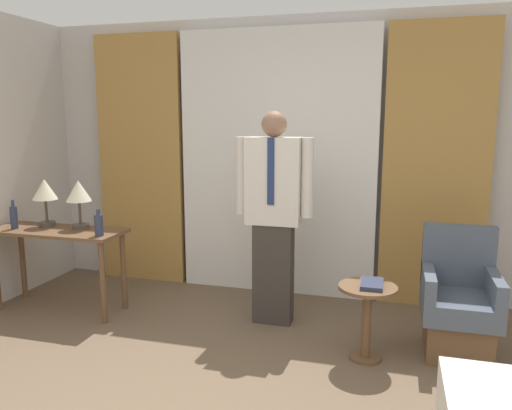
{
  "coord_description": "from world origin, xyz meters",
  "views": [
    {
      "loc": [
        1.12,
        -1.98,
        1.76
      ],
      "look_at": [
        0.05,
        1.84,
        1.05
      ],
      "focal_mm": 35.0,
      "sensor_mm": 36.0,
      "label": 1
    }
  ],
  "objects_px": {
    "table_lamp_left": "(45,192)",
    "book": "(372,284)",
    "desk": "(58,243)",
    "armchair": "(458,308)",
    "table_lamp_right": "(79,194)",
    "bottle_by_lamp": "(14,217)",
    "person": "(274,211)",
    "bottle_near_edge": "(99,225)",
    "side_table": "(367,310)"
  },
  "relations": [
    {
      "from": "desk",
      "to": "person",
      "type": "height_order",
      "value": "person"
    },
    {
      "from": "side_table",
      "to": "book",
      "type": "height_order",
      "value": "book"
    },
    {
      "from": "side_table",
      "to": "book",
      "type": "distance_m",
      "value": 0.2
    },
    {
      "from": "bottle_by_lamp",
      "to": "person",
      "type": "relative_size",
      "value": 0.15
    },
    {
      "from": "bottle_near_edge",
      "to": "desk",
      "type": "bearing_deg",
      "value": 168.38
    },
    {
      "from": "desk",
      "to": "armchair",
      "type": "bearing_deg",
      "value": 1.27
    },
    {
      "from": "table_lamp_right",
      "to": "bottle_by_lamp",
      "type": "distance_m",
      "value": 0.63
    },
    {
      "from": "side_table",
      "to": "book",
      "type": "relative_size",
      "value": 2.16
    },
    {
      "from": "table_lamp_left",
      "to": "table_lamp_right",
      "type": "relative_size",
      "value": 1.0
    },
    {
      "from": "bottle_near_edge",
      "to": "bottle_by_lamp",
      "type": "xyz_separation_m",
      "value": [
        -0.89,
        0.04,
        0.01
      ]
    },
    {
      "from": "bottle_near_edge",
      "to": "armchair",
      "type": "relative_size",
      "value": 0.25
    },
    {
      "from": "armchair",
      "to": "side_table",
      "type": "xyz_separation_m",
      "value": [
        -0.65,
        -0.3,
        0.03
      ]
    },
    {
      "from": "table_lamp_right",
      "to": "bottle_by_lamp",
      "type": "bearing_deg",
      "value": -163.91
    },
    {
      "from": "person",
      "to": "side_table",
      "type": "bearing_deg",
      "value": -30.54
    },
    {
      "from": "desk",
      "to": "table_lamp_right",
      "type": "bearing_deg",
      "value": 28.98
    },
    {
      "from": "desk",
      "to": "person",
      "type": "xyz_separation_m",
      "value": [
        1.94,
        0.25,
        0.35
      ]
    },
    {
      "from": "table_lamp_left",
      "to": "side_table",
      "type": "xyz_separation_m",
      "value": [
        2.93,
        -0.32,
        -0.69
      ]
    },
    {
      "from": "table_lamp_right",
      "to": "bottle_near_edge",
      "type": "bearing_deg",
      "value": -32.09
    },
    {
      "from": "armchair",
      "to": "desk",
      "type": "bearing_deg",
      "value": -178.73
    },
    {
      "from": "table_lamp_left",
      "to": "person",
      "type": "xyz_separation_m",
      "value": [
        2.12,
        0.16,
        -0.09
      ]
    },
    {
      "from": "desk",
      "to": "person",
      "type": "distance_m",
      "value": 1.99
    },
    {
      "from": "bottle_by_lamp",
      "to": "person",
      "type": "height_order",
      "value": "person"
    },
    {
      "from": "bottle_by_lamp",
      "to": "book",
      "type": "height_order",
      "value": "bottle_by_lamp"
    },
    {
      "from": "desk",
      "to": "table_lamp_right",
      "type": "height_order",
      "value": "table_lamp_right"
    },
    {
      "from": "bottle_by_lamp",
      "to": "book",
      "type": "xyz_separation_m",
      "value": [
        3.17,
        -0.15,
        -0.29
      ]
    },
    {
      "from": "desk",
      "to": "book",
      "type": "relative_size",
      "value": 4.7
    },
    {
      "from": "desk",
      "to": "table_lamp_left",
      "type": "height_order",
      "value": "table_lamp_left"
    },
    {
      "from": "table_lamp_right",
      "to": "armchair",
      "type": "relative_size",
      "value": 0.47
    },
    {
      "from": "desk",
      "to": "bottle_near_edge",
      "type": "xyz_separation_m",
      "value": [
        0.5,
        -0.1,
        0.22
      ]
    },
    {
      "from": "table_lamp_left",
      "to": "person",
      "type": "distance_m",
      "value": 2.12
    },
    {
      "from": "desk",
      "to": "side_table",
      "type": "distance_m",
      "value": 2.77
    },
    {
      "from": "bottle_near_edge",
      "to": "person",
      "type": "height_order",
      "value": "person"
    },
    {
      "from": "table_lamp_left",
      "to": "book",
      "type": "height_order",
      "value": "table_lamp_left"
    },
    {
      "from": "bottle_near_edge",
      "to": "armchair",
      "type": "bearing_deg",
      "value": 3.51
    },
    {
      "from": "table_lamp_left",
      "to": "bottle_by_lamp",
      "type": "bearing_deg",
      "value": -142.77
    },
    {
      "from": "person",
      "to": "side_table",
      "type": "xyz_separation_m",
      "value": [
        0.81,
        -0.48,
        -0.6
      ]
    },
    {
      "from": "table_lamp_left",
      "to": "bottle_by_lamp",
      "type": "height_order",
      "value": "table_lamp_left"
    },
    {
      "from": "bottle_by_lamp",
      "to": "armchair",
      "type": "bearing_deg",
      "value": 2.14
    },
    {
      "from": "table_lamp_left",
      "to": "bottle_near_edge",
      "type": "relative_size",
      "value": 1.89
    },
    {
      "from": "table_lamp_left",
      "to": "bottle_near_edge",
      "type": "height_order",
      "value": "table_lamp_left"
    },
    {
      "from": "table_lamp_left",
      "to": "table_lamp_right",
      "type": "distance_m",
      "value": 0.36
    },
    {
      "from": "table_lamp_left",
      "to": "bottle_by_lamp",
      "type": "relative_size",
      "value": 1.68
    },
    {
      "from": "desk",
      "to": "side_table",
      "type": "relative_size",
      "value": 2.18
    },
    {
      "from": "table_lamp_left",
      "to": "bottle_near_edge",
      "type": "bearing_deg",
      "value": -16.55
    },
    {
      "from": "desk",
      "to": "armchair",
      "type": "distance_m",
      "value": 3.41
    },
    {
      "from": "bottle_near_edge",
      "to": "side_table",
      "type": "height_order",
      "value": "bottle_near_edge"
    },
    {
      "from": "desk",
      "to": "bottle_by_lamp",
      "type": "distance_m",
      "value": 0.47
    },
    {
      "from": "bottle_near_edge",
      "to": "person",
      "type": "bearing_deg",
      "value": 13.93
    },
    {
      "from": "table_lamp_left",
      "to": "bottle_by_lamp",
      "type": "distance_m",
      "value": 0.34
    },
    {
      "from": "person",
      "to": "book",
      "type": "distance_m",
      "value": 1.05
    }
  ]
}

